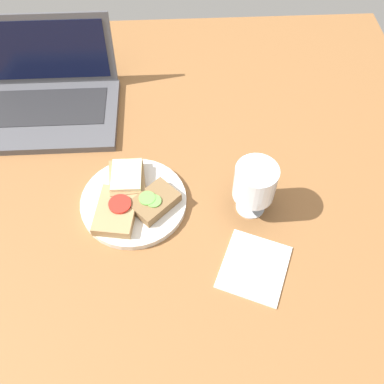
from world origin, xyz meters
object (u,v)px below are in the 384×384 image
(wine_glass, at_px, (255,184))
(napkin, at_px, (254,267))
(sandwich_with_cucumber, at_px, (154,200))
(laptop, at_px, (49,98))
(plate, at_px, (134,202))
(sandwich_with_cheese, at_px, (127,178))
(sandwich_with_tomato, at_px, (117,211))

(wine_glass, xyz_separation_m, napkin, (-0.01, -0.14, -0.08))
(wine_glass, relative_size, napkin, 0.96)
(sandwich_with_cucumber, relative_size, laptop, 0.34)
(plate, xyz_separation_m, sandwich_with_cucumber, (0.05, -0.01, 0.02))
(sandwich_with_cucumber, distance_m, sandwich_with_cheese, 0.08)
(sandwich_with_tomato, height_order, wine_glass, wine_glass)
(wine_glass, bearing_deg, napkin, -94.27)
(sandwich_with_tomato, relative_size, laptop, 0.37)
(plate, relative_size, sandwich_with_cucumber, 1.98)
(sandwich_with_cheese, bearing_deg, sandwich_with_tomato, -103.67)
(wine_glass, distance_m, laptop, 0.57)
(sandwich_with_cheese, relative_size, laptop, 0.31)
(sandwich_with_tomato, xyz_separation_m, wine_glass, (0.28, 0.01, 0.06))
(sandwich_with_cucumber, bearing_deg, sandwich_with_cheese, 135.69)
(sandwich_with_cucumber, bearing_deg, napkin, -37.95)
(sandwich_with_tomato, height_order, napkin, sandwich_with_tomato)
(sandwich_with_cucumber, bearing_deg, laptop, 129.69)
(plate, bearing_deg, napkin, -34.20)
(wine_glass, height_order, laptop, laptop)
(sandwich_with_tomato, xyz_separation_m, sandwich_with_cheese, (0.02, 0.08, 0.00))
(sandwich_with_tomato, relative_size, sandwich_with_cheese, 1.22)
(plate, relative_size, napkin, 1.69)
(plate, xyz_separation_m, sandwich_with_cheese, (-0.01, 0.05, 0.02))
(napkin, bearing_deg, wine_glass, 85.73)
(sandwich_with_cheese, xyz_separation_m, napkin, (0.25, -0.21, -0.03))
(sandwich_with_tomato, distance_m, laptop, 0.39)
(sandwich_with_cheese, height_order, laptop, laptop)
(sandwich_with_cheese, relative_size, napkin, 0.76)
(sandwich_with_cheese, relative_size, wine_glass, 0.80)
(sandwich_with_tomato, height_order, sandwich_with_cucumber, same)
(sandwich_with_cucumber, relative_size, napkin, 0.85)
(sandwich_with_cucumber, bearing_deg, sandwich_with_tomato, -164.19)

